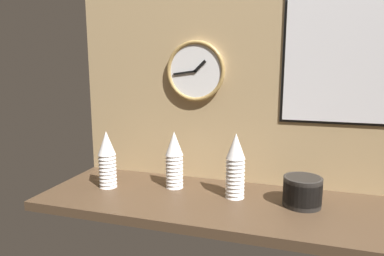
# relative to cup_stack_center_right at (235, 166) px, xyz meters

# --- Properties ---
(ground_plane) EXTENTS (1.60, 0.56, 0.04)m
(ground_plane) POSITION_rel_cup_stack_center_right_xyz_m (-0.05, -0.04, -0.16)
(ground_plane) COLOR #4C3826
(wall_tiled_back) EXTENTS (1.60, 0.03, 1.05)m
(wall_tiled_back) POSITION_rel_cup_stack_center_right_xyz_m (-0.05, 0.23, 0.38)
(wall_tiled_back) COLOR tan
(wall_tiled_back) RESTS_ON ground_plane
(cup_stack_center_right) EXTENTS (0.08, 0.08, 0.29)m
(cup_stack_center_right) POSITION_rel_cup_stack_center_right_xyz_m (0.00, 0.00, 0.00)
(cup_stack_center_right) COLOR white
(cup_stack_center_right) RESTS_ON ground_plane
(cup_stack_far_left) EXTENTS (0.08, 0.08, 0.27)m
(cup_stack_far_left) POSITION_rel_cup_stack_center_right_xyz_m (-0.60, -0.05, -0.01)
(cup_stack_far_left) COLOR white
(cup_stack_far_left) RESTS_ON ground_plane
(cup_stack_center_left) EXTENTS (0.08, 0.08, 0.27)m
(cup_stack_center_left) POSITION_rel_cup_stack_center_right_xyz_m (-0.30, 0.04, -0.01)
(cup_stack_center_left) COLOR white
(cup_stack_center_left) RESTS_ON ground_plane
(bowl_stack_right) EXTENTS (0.16, 0.16, 0.12)m
(bowl_stack_right) POSITION_rel_cup_stack_center_right_xyz_m (0.28, -0.01, -0.08)
(bowl_stack_right) COLOR black
(bowl_stack_right) RESTS_ON ground_plane
(wall_clock) EXTENTS (0.30, 0.03, 0.30)m
(wall_clock) POSITION_rel_cup_stack_center_right_xyz_m (-0.24, 0.19, 0.40)
(wall_clock) COLOR white
(menu_board) EXTENTS (0.47, 0.01, 0.55)m
(menu_board) POSITION_rel_cup_stack_center_right_xyz_m (0.40, 0.20, 0.45)
(menu_board) COLOR black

